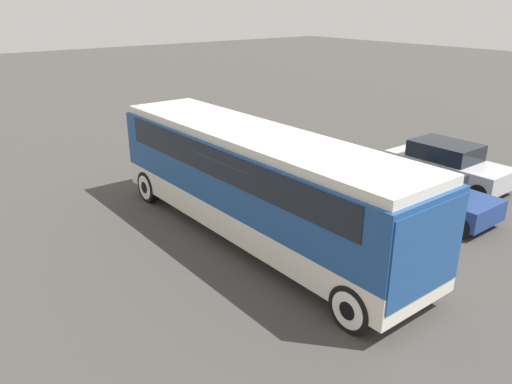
{
  "coord_description": "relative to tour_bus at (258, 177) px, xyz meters",
  "views": [
    {
      "loc": [
        9.9,
        -7.79,
        6.23
      ],
      "look_at": [
        0.0,
        0.0,
        1.37
      ],
      "focal_mm": 35.0,
      "sensor_mm": 36.0,
      "label": 1
    }
  ],
  "objects": [
    {
      "name": "ground_plane",
      "position": [
        -0.1,
        -0.0,
        -1.83
      ],
      "size": [
        120.0,
        120.0,
        0.0
      ],
      "primitive_type": "plane",
      "color": "#423F3D"
    },
    {
      "name": "parked_car_mid",
      "position": [
        1.64,
        5.25,
        -1.17
      ],
      "size": [
        4.41,
        1.78,
        1.31
      ],
      "color": "navy",
      "rests_on": "ground_plane"
    },
    {
      "name": "parked_car_near",
      "position": [
        0.65,
        8.13,
        -1.1
      ],
      "size": [
        4.29,
        1.86,
        1.5
      ],
      "color": "#BCBCC1",
      "rests_on": "ground_plane"
    },
    {
      "name": "tour_bus",
      "position": [
        0.0,
        0.0,
        0.0
      ],
      "size": [
        10.62,
        2.51,
        3.04
      ],
      "color": "silver",
      "rests_on": "ground_plane"
    }
  ]
}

